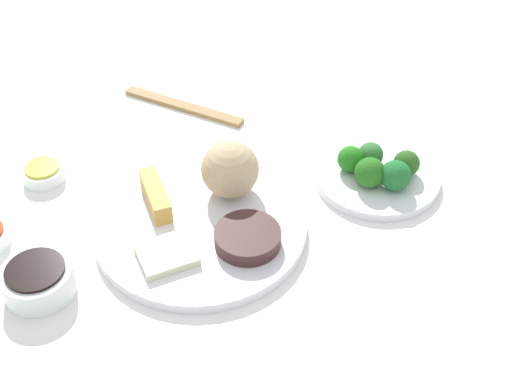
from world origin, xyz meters
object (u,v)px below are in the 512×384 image
(main_plate, at_px, (201,227))
(chopsticks_pair, at_px, (183,106))
(broccoli_plate, at_px, (376,176))
(sauce_ramekin_hot_mustard, at_px, (44,174))
(soy_sauce_bowl, at_px, (38,281))

(main_plate, height_order, chopsticks_pair, main_plate)
(broccoli_plate, distance_m, sauce_ramekin_hot_mustard, 0.51)
(broccoli_plate, bearing_deg, chopsticks_pair, -31.62)
(soy_sauce_bowl, xyz_separation_m, sauce_ramekin_hot_mustard, (0.05, -0.22, -0.01))
(broccoli_plate, height_order, chopsticks_pair, broccoli_plate)
(broccoli_plate, relative_size, chopsticks_pair, 0.84)
(broccoli_plate, relative_size, soy_sauce_bowl, 2.12)
(soy_sauce_bowl, bearing_deg, broccoli_plate, -154.25)
(broccoli_plate, height_order, sauce_ramekin_hot_mustard, sauce_ramekin_hot_mustard)
(sauce_ramekin_hot_mustard, relative_size, chopsticks_pair, 0.27)
(main_plate, xyz_separation_m, sauce_ramekin_hot_mustard, (0.25, -0.11, 0.00))
(main_plate, bearing_deg, soy_sauce_bowl, 28.87)
(main_plate, relative_size, broccoli_plate, 1.54)
(main_plate, xyz_separation_m, soy_sauce_bowl, (0.20, 0.11, 0.01))
(chopsticks_pair, bearing_deg, broccoli_plate, 148.38)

